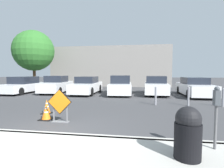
% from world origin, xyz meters
% --- Properties ---
extents(ground_plane, '(96.00, 96.00, 0.00)m').
position_xyz_m(ground_plane, '(0.00, 10.00, 0.00)').
color(ground_plane, '#3D3D3F').
extents(sidewalk_strip, '(27.81, 2.10, 0.14)m').
position_xyz_m(sidewalk_strip, '(0.00, -1.05, 0.07)').
color(sidewalk_strip, '#ADAAA3').
rests_on(sidewalk_strip, ground_plane).
extents(curb_lip, '(27.81, 0.20, 0.14)m').
position_xyz_m(curb_lip, '(0.00, 0.00, 0.07)').
color(curb_lip, '#ADAAA3').
rests_on(curb_lip, ground_plane).
extents(road_closed_sign, '(0.92, 0.20, 1.23)m').
position_xyz_m(road_closed_sign, '(-0.36, 1.47, 0.64)').
color(road_closed_sign, black).
rests_on(road_closed_sign, ground_plane).
extents(traffic_cone_nearest, '(0.47, 0.47, 0.60)m').
position_xyz_m(traffic_cone_nearest, '(-1.05, 1.74, 0.29)').
color(traffic_cone_nearest, black).
rests_on(traffic_cone_nearest, ground_plane).
extents(traffic_cone_second, '(0.42, 0.42, 0.63)m').
position_xyz_m(traffic_cone_second, '(-1.55, 2.67, 0.31)').
color(traffic_cone_second, black).
rests_on(traffic_cone_second, ground_plane).
extents(parked_car_nearest, '(2.01, 4.72, 1.45)m').
position_xyz_m(parked_car_nearest, '(-7.62, 9.56, 0.66)').
color(parked_car_nearest, silver).
rests_on(parked_car_nearest, ground_plane).
extents(parked_car_second, '(1.97, 4.11, 1.52)m').
position_xyz_m(parked_car_second, '(-4.75, 10.04, 0.70)').
color(parked_car_second, silver).
rests_on(parked_car_second, ground_plane).
extents(parked_car_third, '(1.79, 4.49, 1.48)m').
position_xyz_m(parked_car_third, '(-1.87, 9.79, 0.69)').
color(parked_car_third, white).
rests_on(parked_car_third, ground_plane).
extents(parked_car_fourth, '(1.99, 4.39, 1.58)m').
position_xyz_m(parked_car_fourth, '(1.01, 9.85, 0.71)').
color(parked_car_fourth, white).
rests_on(parked_car_fourth, ground_plane).
extents(parked_car_fifth, '(1.95, 4.22, 1.53)m').
position_xyz_m(parked_car_fifth, '(3.88, 10.16, 0.71)').
color(parked_car_fifth, white).
rests_on(parked_car_fifth, ground_plane).
extents(parked_car_sixth, '(1.91, 4.64, 1.44)m').
position_xyz_m(parked_car_sixth, '(6.76, 9.75, 0.67)').
color(parked_car_sixth, silver).
rests_on(parked_car_sixth, ground_plane).
extents(trash_bin, '(0.52, 0.52, 1.04)m').
position_xyz_m(trash_bin, '(3.46, -0.94, 0.66)').
color(trash_bin, black).
rests_on(trash_bin, sidewalk_strip).
extents(bollard_nearest, '(0.12, 0.12, 1.05)m').
position_xyz_m(bollard_nearest, '(3.44, 5.48, 0.55)').
color(bollard_nearest, gray).
rests_on(bollard_nearest, ground_plane).
extents(bollard_second, '(0.12, 0.12, 1.06)m').
position_xyz_m(bollard_second, '(5.19, 5.48, 0.56)').
color(bollard_second, gray).
rests_on(bollard_second, ground_plane).
extents(bollard_third, '(0.12, 0.12, 1.00)m').
position_xyz_m(bollard_third, '(6.93, 5.48, 0.53)').
color(bollard_third, gray).
rests_on(bollard_third, ground_plane).
extents(parking_meter, '(0.11, 0.15, 1.40)m').
position_xyz_m(parking_meter, '(4.18, -0.41, 1.09)').
color(parking_meter, '#59595B').
rests_on(parking_meter, sidewalk_strip).
extents(building_facade_backdrop, '(15.61, 5.00, 5.17)m').
position_xyz_m(building_facade_backdrop, '(-1.37, 19.78, 2.59)').
color(building_facade_backdrop, gray).
rests_on(building_facade_backdrop, ground_plane).
extents(street_tree_behind_lot, '(4.58, 4.58, 6.57)m').
position_xyz_m(street_tree_behind_lot, '(-9.42, 14.06, 4.28)').
color(street_tree_behind_lot, '#513823').
rests_on(street_tree_behind_lot, ground_plane).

